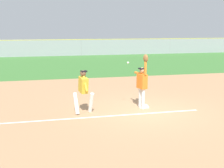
# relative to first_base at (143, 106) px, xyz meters

# --- Properties ---
(ground_plane) EXTENTS (72.10, 72.10, 0.00)m
(ground_plane) POSITION_rel_first_base_xyz_m (-0.04, -0.56, -0.04)
(ground_plane) COLOR tan
(outfield_grass) EXTENTS (44.27, 15.02, 0.01)m
(outfield_grass) POSITION_rel_first_base_xyz_m (-0.04, 14.96, -0.04)
(outfield_grass) COLOR #3D7533
(outfield_grass) RESTS_ON ground_plane
(chalk_foul_line) EXTENTS (12.00, 0.17, 0.01)m
(chalk_foul_line) POSITION_rel_first_base_xyz_m (-4.00, -0.90, -0.04)
(chalk_foul_line) COLOR white
(chalk_foul_line) RESTS_ON ground_plane
(first_base) EXTENTS (0.39, 0.39, 0.08)m
(first_base) POSITION_rel_first_base_xyz_m (0.00, 0.00, 0.00)
(first_base) COLOR white
(first_base) RESTS_ON ground_plane
(fielder) EXTENTS (0.37, 0.89, 2.28)m
(fielder) POSITION_rel_first_base_xyz_m (-0.12, -0.13, 1.08)
(fielder) COLOR silver
(fielder) RESTS_ON ground_plane
(runner) EXTENTS (0.82, 0.84, 1.72)m
(runner) POSITION_rel_first_base_xyz_m (-2.58, -0.33, 0.96)
(runner) COLOR white
(runner) RESTS_ON ground_plane
(baseball) EXTENTS (0.07, 0.07, 0.07)m
(baseball) POSITION_rel_first_base_xyz_m (-0.70, 0.01, 1.88)
(baseball) COLOR white
(outfield_fence) EXTENTS (44.35, 0.08, 1.89)m
(outfield_fence) POSITION_rel_first_base_xyz_m (-0.04, 22.48, 0.90)
(outfield_fence) COLOR #93999E
(outfield_fence) RESTS_ON ground_plane
(parked_car_black) EXTENTS (4.59, 2.50, 1.25)m
(parked_car_black) POSITION_rel_first_base_xyz_m (-5.96, 25.29, 0.63)
(parked_car_black) COLOR black
(parked_car_black) RESTS_ON ground_plane
(parked_car_green) EXTENTS (4.59, 2.51, 1.25)m
(parked_car_green) POSITION_rel_first_base_xyz_m (0.74, 25.61, 0.63)
(parked_car_green) COLOR #1E6B33
(parked_car_green) RESTS_ON ground_plane
(parked_car_blue) EXTENTS (4.54, 2.40, 1.25)m
(parked_car_blue) POSITION_rel_first_base_xyz_m (7.13, 25.82, 0.63)
(parked_car_blue) COLOR #23389E
(parked_car_blue) RESTS_ON ground_plane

